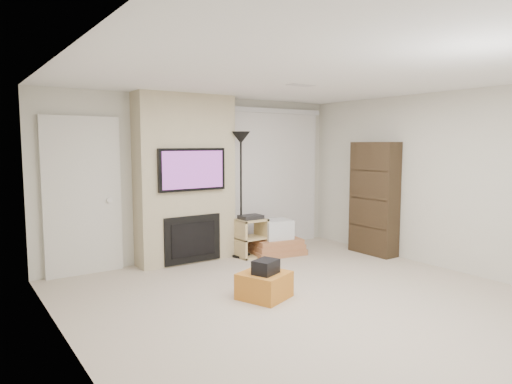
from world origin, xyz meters
TOP-DOWN VIEW (x-y plane):
  - floor at (0.00, 0.00)m, footprint 5.00×5.50m
  - ceiling at (0.00, 0.00)m, footprint 5.00×5.50m
  - wall_back at (0.00, 2.75)m, footprint 5.00×0.00m
  - wall_left at (-2.50, 0.00)m, footprint 0.00×5.50m
  - wall_right at (2.50, 0.00)m, footprint 0.00×5.50m
  - hvac_vent at (0.40, 0.80)m, footprint 0.35×0.18m
  - ottoman at (-0.36, 0.52)m, footprint 0.65×0.65m
  - black_bag at (-0.37, 0.47)m, footprint 0.34×0.31m
  - fireplace_wall at (-0.35, 2.54)m, footprint 1.50×0.47m
  - entry_door at (-1.80, 2.71)m, footprint 1.02×0.11m
  - vertical_blinds at (1.40, 2.70)m, footprint 1.98×0.10m
  - floor_lamp at (0.48, 2.30)m, footprint 0.29×0.29m
  - av_stand at (0.60, 2.22)m, footprint 0.45×0.38m
  - box_stack at (1.03, 2.13)m, footprint 0.92×0.75m
  - bookshelf at (2.34, 1.26)m, footprint 0.30×0.80m

SIDE VIEW (x-z plane):
  - floor at x=0.00m, z-range 0.00..0.00m
  - ottoman at x=-0.36m, z-range 0.00..0.30m
  - box_stack at x=1.03m, z-range -0.07..0.49m
  - av_stand at x=0.60m, z-range 0.02..0.68m
  - black_bag at x=-0.37m, z-range 0.30..0.46m
  - bookshelf at x=2.34m, z-range 0.00..1.80m
  - entry_door at x=-1.80m, z-range -0.02..2.12m
  - fireplace_wall at x=-0.35m, z-range -0.01..2.49m
  - wall_back at x=0.00m, z-range 0.00..2.50m
  - wall_left at x=-2.50m, z-range 0.00..2.50m
  - wall_right at x=2.50m, z-range 0.00..2.50m
  - vertical_blinds at x=1.40m, z-range 0.09..2.46m
  - floor_lamp at x=0.48m, z-range 0.56..2.52m
  - hvac_vent at x=0.40m, z-range 2.49..2.50m
  - ceiling at x=0.00m, z-range 2.50..2.50m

